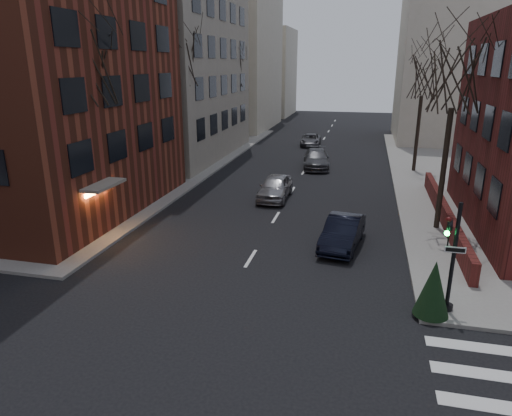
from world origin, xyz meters
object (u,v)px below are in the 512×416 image
(tree_left_b, at_px, (180,58))
(tree_right_b, at_px, (424,76))
(parked_sedan, at_px, (343,232))
(sandwich_board, at_px, (455,228))
(streetlamp_near, at_px, (169,130))
(streetlamp_far, at_px, (245,105))
(car_lane_gray, at_px, (316,159))
(evergreen_shrub, at_px, (433,288))
(car_lane_far, at_px, (311,140))
(tree_right_a, at_px, (456,75))
(car_lane_silver, at_px, (275,187))
(traffic_signal, at_px, (450,264))
(tree_left_a, at_px, (85,65))
(tree_left_c, at_px, (234,69))

(tree_left_b, xyz_separation_m, tree_right_b, (17.60, 6.00, -1.33))
(parked_sedan, xyz_separation_m, sandwich_board, (5.47, 2.20, -0.10))
(tree_right_b, relative_size, parked_sedan, 2.05)
(streetlamp_near, xyz_separation_m, streetlamp_far, (0.00, 20.00, 0.00))
(car_lane_gray, distance_m, evergreen_shrub, 24.23)
(parked_sedan, distance_m, car_lane_far, 28.66)
(car_lane_far, bearing_deg, tree_right_a, -71.78)
(car_lane_silver, bearing_deg, tree_right_a, -21.16)
(car_lane_silver, bearing_deg, tree_right_b, 47.19)
(traffic_signal, relative_size, tree_left_a, 0.39)
(tree_left_b, xyz_separation_m, car_lane_gray, (9.60, 5.81, -8.15))
(traffic_signal, bearing_deg, car_lane_gray, 107.37)
(streetlamp_far, bearing_deg, tree_left_c, -106.70)
(car_lane_far, bearing_deg, tree_right_b, -50.89)
(sandwich_board, height_order, evergreen_shrub, evergreen_shrub)
(traffic_signal, distance_m, tree_right_a, 10.92)
(tree_left_a, xyz_separation_m, streetlamp_near, (0.60, 8.00, -4.23))
(tree_left_a, relative_size, car_lane_far, 2.32)
(streetlamp_near, relative_size, car_lane_far, 1.42)
(tree_left_a, relative_size, parked_sedan, 2.29)
(sandwich_board, bearing_deg, car_lane_far, 113.78)
(tree_left_a, xyz_separation_m, evergreen_shrub, (16.20, -5.50, -7.30))
(traffic_signal, height_order, car_lane_silver, traffic_signal)
(tree_left_a, xyz_separation_m, car_lane_gray, (9.60, 17.81, -7.71))
(traffic_signal, xyz_separation_m, tree_right_a, (0.86, 9.01, 6.12))
(tree_left_a, bearing_deg, tree_left_c, 90.00)
(tree_right_a, xyz_separation_m, tree_right_b, (0.00, 14.00, -0.44))
(tree_right_a, xyz_separation_m, sandwich_board, (0.67, -1.36, -7.39))
(tree_right_a, bearing_deg, car_lane_far, 111.63)
(tree_left_a, xyz_separation_m, streetlamp_far, (0.60, 28.00, -4.23))
(car_lane_far, xyz_separation_m, sandwich_board, (10.45, -26.03, 0.02))
(streetlamp_far, height_order, parked_sedan, streetlamp_far)
(streetlamp_near, xyz_separation_m, evergreen_shrub, (15.60, -13.50, -3.07))
(parked_sedan, height_order, evergreen_shrub, evergreen_shrub)
(tree_left_b, distance_m, parked_sedan, 19.09)
(traffic_signal, distance_m, sandwich_board, 7.90)
(tree_left_a, distance_m, car_lane_far, 30.74)
(tree_left_a, height_order, tree_left_b, tree_left_b)
(tree_left_a, bearing_deg, car_lane_far, 74.75)
(tree_right_b, xyz_separation_m, streetlamp_far, (-17.00, 10.00, -3.35))
(streetlamp_far, bearing_deg, parked_sedan, -66.12)
(tree_left_a, bearing_deg, tree_left_b, 90.00)
(parked_sedan, bearing_deg, streetlamp_near, 155.90)
(traffic_signal, xyz_separation_m, car_lane_silver, (-8.74, 12.81, -1.12))
(tree_left_b, distance_m, tree_left_c, 14.03)
(tree_left_c, height_order, parked_sedan, tree_left_c)
(car_lane_gray, xyz_separation_m, evergreen_shrub, (6.60, -23.31, 0.41))
(traffic_signal, bearing_deg, sandwich_board, 78.66)
(evergreen_shrub, bearing_deg, streetlamp_far, 114.97)
(streetlamp_near, distance_m, sandwich_board, 18.81)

